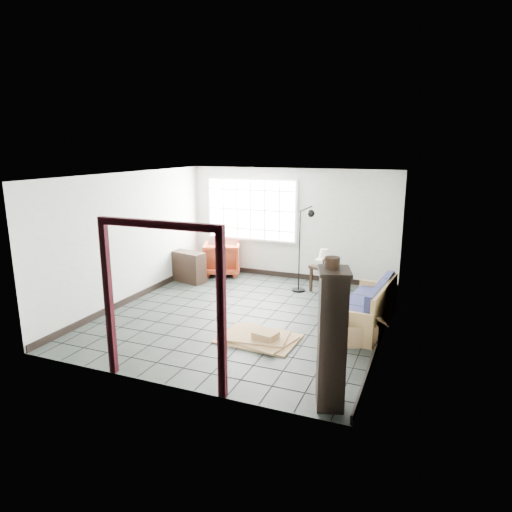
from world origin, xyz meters
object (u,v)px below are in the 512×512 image
at_px(armchair, 222,257).
at_px(side_table, 325,270).
at_px(futon_sofa, 369,310).
at_px(tall_shelf, 332,338).

bearing_deg(armchair, side_table, 150.71).
distance_m(futon_sofa, tall_shelf, 2.78).
bearing_deg(tall_shelf, armchair, 111.24).
relative_size(futon_sofa, side_table, 2.86).
distance_m(futon_sofa, side_table, 2.08).
height_order(futon_sofa, side_table, futon_sofa).
xyz_separation_m(futon_sofa, tall_shelf, (-0.06, -2.72, 0.58)).
height_order(side_table, tall_shelf, tall_shelf).
relative_size(armchair, tall_shelf, 0.51).
xyz_separation_m(side_table, tall_shelf, (1.14, -4.41, 0.40)).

